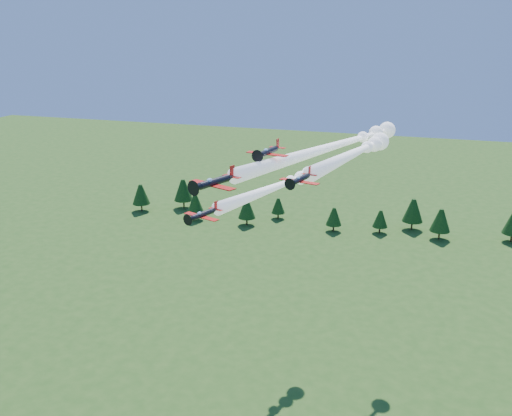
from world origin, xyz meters
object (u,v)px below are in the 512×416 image
(plane_lead, at_px, (334,146))
(plane_left, at_px, (277,186))
(plane_right, at_px, (357,152))
(plane_slot, at_px, (268,152))

(plane_lead, bearing_deg, plane_left, -166.66)
(plane_right, xyz_separation_m, plane_slot, (-13.24, -14.64, 2.19))
(plane_right, bearing_deg, plane_left, 178.01)
(plane_left, distance_m, plane_slot, 23.05)
(plane_slot, bearing_deg, plane_right, 58.69)
(plane_left, distance_m, plane_right, 19.87)
(plane_lead, height_order, plane_right, plane_lead)
(plane_right, distance_m, plane_slot, 19.86)
(plane_lead, relative_size, plane_slot, 7.12)
(plane_slot, bearing_deg, plane_left, 110.98)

